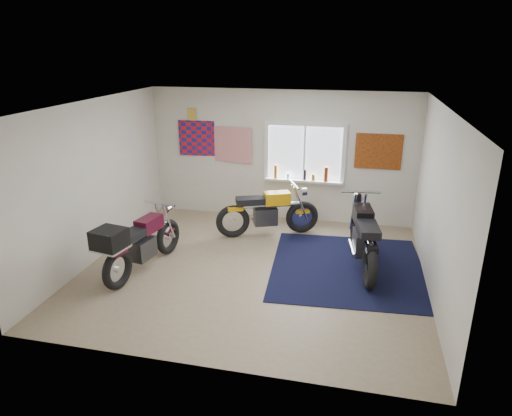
% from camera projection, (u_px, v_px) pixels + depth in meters
% --- Properties ---
extents(ground, '(5.50, 5.50, 0.00)m').
position_uv_depth(ground, '(253.00, 269.00, 7.60)').
color(ground, '#9E896B').
rests_on(ground, ground).
extents(room_shell, '(5.50, 5.50, 5.50)m').
position_uv_depth(room_shell, '(253.00, 174.00, 7.04)').
color(room_shell, white).
rests_on(room_shell, ground).
extents(navy_rug, '(2.67, 2.76, 0.01)m').
position_uv_depth(navy_rug, '(347.00, 268.00, 7.65)').
color(navy_rug, black).
rests_on(navy_rug, ground).
extents(window_assembly, '(1.66, 0.17, 1.26)m').
position_uv_depth(window_assembly, '(304.00, 157.00, 9.30)').
color(window_assembly, white).
rests_on(window_assembly, room_shell).
extents(oil_bottles, '(1.12, 0.09, 0.30)m').
position_uv_depth(oil_bottles, '(306.00, 174.00, 9.34)').
color(oil_bottles, '#8D5314').
rests_on(oil_bottles, window_assembly).
extents(flag_display, '(1.60, 0.10, 1.17)m').
position_uv_depth(flag_display, '(192.00, 114.00, 9.54)').
color(flag_display, red).
rests_on(flag_display, room_shell).
extents(triumph_poster, '(0.90, 0.03, 0.70)m').
position_uv_depth(triumph_poster, '(378.00, 152.00, 8.94)').
color(triumph_poster, '#A54C14').
rests_on(triumph_poster, room_shell).
extents(yellow_triumph, '(1.92, 0.94, 1.02)m').
position_uv_depth(yellow_triumph, '(267.00, 213.00, 8.84)').
color(yellow_triumph, black).
rests_on(yellow_triumph, ground).
extents(black_chrome_bike, '(0.68, 2.22, 1.14)m').
position_uv_depth(black_chrome_bike, '(363.00, 238.00, 7.58)').
color(black_chrome_bike, black).
rests_on(black_chrome_bike, navy_rug).
extents(maroon_tourer, '(0.79, 2.00, 1.01)m').
position_uv_depth(maroon_tourer, '(137.00, 244.00, 7.30)').
color(maroon_tourer, black).
rests_on(maroon_tourer, ground).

